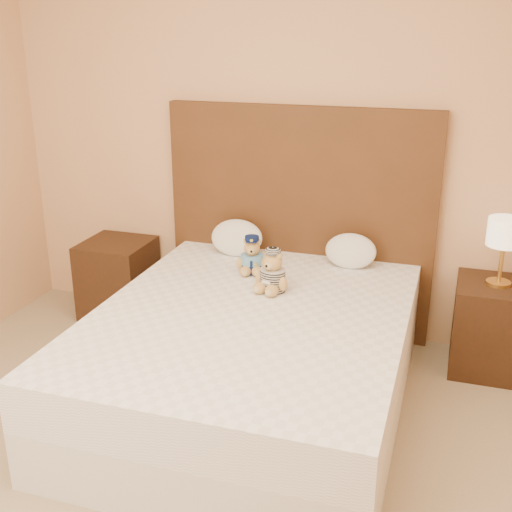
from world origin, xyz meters
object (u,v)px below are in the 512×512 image
(nightstand_left, at_px, (118,279))
(lamp, at_px, (505,236))
(nightstand_right, at_px, (492,327))
(pillow_left, at_px, (237,236))
(teddy_prisoner, at_px, (273,271))
(pillow_right, at_px, (351,249))
(bed, at_px, (251,358))
(teddy_police, at_px, (252,255))

(nightstand_left, relative_size, lamp, 1.38)
(nightstand_right, distance_m, pillow_left, 1.67)
(teddy_prisoner, distance_m, pillow_right, 0.63)
(teddy_prisoner, bearing_deg, pillow_right, 72.43)
(bed, bearing_deg, lamp, 32.62)
(nightstand_left, bearing_deg, teddy_prisoner, -21.02)
(teddy_prisoner, xyz_separation_m, pillow_right, (0.35, 0.52, -0.01))
(nightstand_right, relative_size, pillow_right, 1.74)
(nightstand_left, xyz_separation_m, teddy_prisoner, (1.28, -0.49, 0.40))
(lamp, distance_m, teddy_police, 1.45)
(lamp, relative_size, teddy_police, 1.75)
(lamp, relative_size, teddy_prisoner, 1.65)
(nightstand_right, bearing_deg, nightstand_left, 180.00)
(nightstand_left, relative_size, teddy_police, 2.41)
(lamp, bearing_deg, bed, -147.38)
(teddy_police, xyz_separation_m, pillow_left, (-0.20, 0.28, 0.01))
(pillow_left, bearing_deg, nightstand_left, -178.05)
(nightstand_left, distance_m, teddy_police, 1.18)
(nightstand_right, xyz_separation_m, lamp, (-0.00, 0.00, 0.57))
(nightstand_right, relative_size, pillow_left, 1.58)
(teddy_prisoner, height_order, pillow_left, pillow_left)
(bed, distance_m, nightstand_right, 1.48)
(lamp, xyz_separation_m, teddy_police, (-1.42, -0.25, -0.18))
(bed, height_order, lamp, lamp)
(teddy_prisoner, bearing_deg, teddy_police, 146.36)
(pillow_left, bearing_deg, bed, -66.04)
(bed, height_order, teddy_police, teddy_police)
(bed, bearing_deg, teddy_police, 107.35)
(nightstand_right, xyz_separation_m, teddy_police, (-1.42, -0.25, 0.39))
(nightstand_left, bearing_deg, bed, -32.62)
(nightstand_left, height_order, teddy_prisoner, teddy_prisoner)
(nightstand_left, xyz_separation_m, teddy_police, (1.08, -0.25, 0.39))
(pillow_right, bearing_deg, teddy_police, -152.62)
(bed, relative_size, pillow_right, 6.33)
(nightstand_right, bearing_deg, teddy_police, -169.85)
(teddy_prisoner, relative_size, pillow_right, 0.77)
(teddy_police, relative_size, pillow_left, 0.66)
(bed, height_order, pillow_right, pillow_right)
(pillow_right, bearing_deg, pillow_left, 180.00)
(nightstand_right, xyz_separation_m, teddy_prisoner, (-1.22, -0.49, 0.40))
(teddy_police, relative_size, teddy_prisoner, 0.94)
(nightstand_left, height_order, teddy_police, teddy_police)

